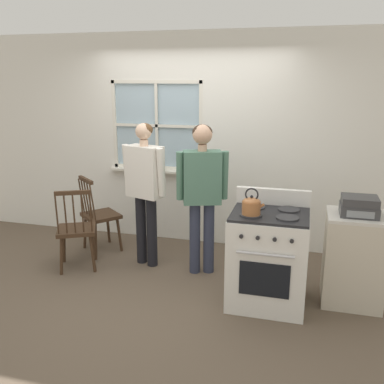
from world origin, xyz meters
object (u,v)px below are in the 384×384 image
person_elderly_left (145,182)px  potted_plant (153,164)px  side_counter (353,259)px  stove (268,258)px  kettle (251,205)px  stereo (359,206)px  chair_near_wall (99,216)px  chair_by_window (76,231)px  person_teen_center (202,185)px

person_elderly_left → potted_plant: 0.83m
side_counter → stove: bearing=-163.5°
kettle → stereo: kettle is taller
stove → side_counter: size_ratio=1.20×
chair_near_wall → potted_plant: bearing=-92.8°
chair_by_window → person_elderly_left: bearing=177.2°
chair_near_wall → stove: (2.18, -0.78, 0.02)m
person_teen_center → potted_plant: size_ratio=6.92×
kettle → person_teen_center: bearing=134.3°
stove → stereo: bearing=15.1°
potted_plant → person_teen_center: bearing=-44.2°
person_teen_center → kettle: size_ratio=6.76×
side_counter → stereo: size_ratio=2.65×
stove → person_teen_center: bearing=147.4°
person_teen_center → chair_by_window: bearing=172.4°
stove → stereo: (0.80, 0.21, 0.51)m
chair_near_wall → potted_plant: size_ratio=4.01×
kettle → potted_plant: potted_plant is taller
chair_by_window → stereo: (2.98, -0.01, 0.53)m
potted_plant → person_elderly_left: bearing=-76.2°
chair_near_wall → person_teen_center: (1.40, -0.28, 0.57)m
stereo → chair_near_wall: bearing=169.2°
chair_near_wall → stove: stove is taller
person_teen_center → stove: person_teen_center is taller
potted_plant → stereo: potted_plant is taller
person_teen_center → stereo: size_ratio=4.91×
person_teen_center → potted_plant: bearing=117.4°
person_elderly_left → person_teen_center: (0.68, -0.05, 0.02)m
person_teen_center → stereo: 1.60m
person_elderly_left → side_counter: size_ratio=1.85×
person_elderly_left → person_teen_center: size_ratio=0.99×
chair_near_wall → chair_by_window: bearing=129.1°
chair_by_window → kettle: (2.02, -0.36, 0.57)m
chair_near_wall → potted_plant: 0.97m
potted_plant → chair_near_wall: bearing=-132.8°
person_teen_center → stereo: person_teen_center is taller
person_teen_center → side_counter: person_teen_center is taller
chair_by_window → potted_plant: (0.53, 1.12, 0.59)m
chair_by_window → potted_plant: 1.37m
person_elderly_left → potted_plant: bearing=122.9°
person_elderly_left → side_counter: bearing=11.4°
person_elderly_left → potted_plant: person_elderly_left is taller
chair_near_wall → person_elderly_left: bearing=-158.2°
chair_near_wall → potted_plant: potted_plant is taller
chair_near_wall → potted_plant: (0.52, 0.57, 0.59)m
potted_plant → stereo: size_ratio=0.71×
kettle → stereo: (0.96, 0.35, -0.04)m
chair_by_window → chair_near_wall: 0.55m
chair_near_wall → person_elderly_left: person_elderly_left is taller
kettle → stereo: 1.02m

